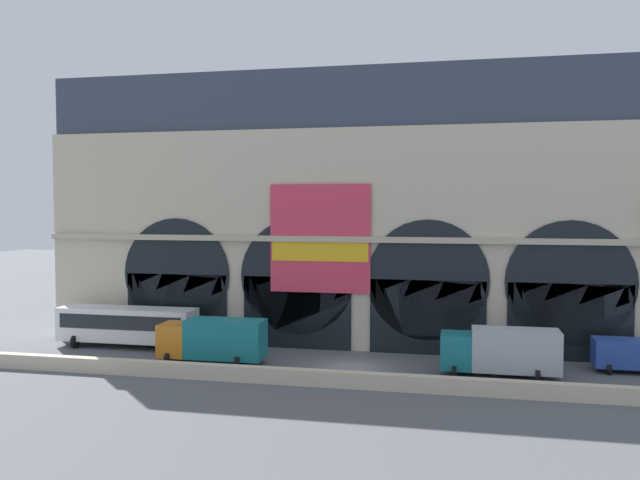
# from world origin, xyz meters

# --- Properties ---
(ground_plane) EXTENTS (200.00, 200.00, 0.00)m
(ground_plane) POSITION_xyz_m (0.00, 0.00, 0.00)
(ground_plane) COLOR #54565B
(quay_parapet_wall) EXTENTS (90.00, 0.70, 0.99)m
(quay_parapet_wall) POSITION_xyz_m (0.00, -4.95, 0.49)
(quay_parapet_wall) COLOR beige
(quay_parapet_wall) RESTS_ON ground
(station_building) EXTENTS (51.94, 6.26, 21.71)m
(station_building) POSITION_xyz_m (0.02, 7.93, 10.56)
(station_building) COLOR beige
(station_building) RESTS_ON ground
(bus_west) EXTENTS (11.00, 3.25, 3.10)m
(bus_west) POSITION_xyz_m (-18.09, 2.59, 1.78)
(bus_west) COLOR white
(bus_west) RESTS_ON ground
(box_truck_midwest) EXTENTS (7.50, 2.91, 3.12)m
(box_truck_midwest) POSITION_xyz_m (-9.58, -0.87, 1.70)
(box_truck_midwest) COLOR orange
(box_truck_midwest) RESTS_ON ground
(box_truck_mideast) EXTENTS (7.50, 2.91, 3.12)m
(box_truck_mideast) POSITION_xyz_m (9.97, -0.34, 1.70)
(box_truck_mideast) COLOR #19727A
(box_truck_mideast) RESTS_ON ground
(van_east) EXTENTS (5.20, 2.48, 2.20)m
(van_east) POSITION_xyz_m (18.73, 2.58, 1.25)
(van_east) COLOR #28479E
(van_east) RESTS_ON ground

